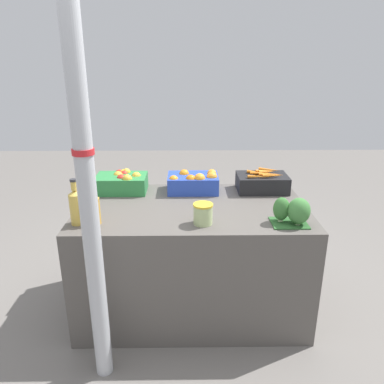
% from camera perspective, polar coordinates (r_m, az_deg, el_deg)
% --- Properties ---
extents(ground_plane, '(10.00, 10.00, 0.00)m').
position_cam_1_polar(ground_plane, '(2.99, -0.00, -16.60)').
color(ground_plane, slate).
extents(market_table, '(1.57, 0.93, 0.81)m').
position_cam_1_polar(market_table, '(2.77, -0.00, -9.86)').
color(market_table, '#56514C').
rests_on(market_table, ground_plane).
extents(support_pole, '(0.11, 0.11, 2.49)m').
position_cam_1_polar(support_pole, '(1.91, -15.97, 2.89)').
color(support_pole, '#B7BABF').
rests_on(support_pole, ground_plane).
extents(apple_crate, '(0.38, 0.26, 0.16)m').
position_cam_1_polar(apple_crate, '(2.90, -10.60, 1.48)').
color(apple_crate, '#2D8442').
rests_on(apple_crate, market_table).
extents(orange_crate, '(0.38, 0.26, 0.16)m').
position_cam_1_polar(orange_crate, '(2.84, 0.25, 1.53)').
color(orange_crate, '#2847B7').
rests_on(orange_crate, market_table).
extents(carrot_crate, '(0.38, 0.26, 0.16)m').
position_cam_1_polar(carrot_crate, '(2.91, 10.66, 1.48)').
color(carrot_crate, black).
rests_on(carrot_crate, market_table).
extents(broccoli_pile, '(0.23, 0.18, 0.17)m').
position_cam_1_polar(broccoli_pile, '(2.36, 15.28, -2.93)').
color(broccoli_pile, '#2D602D').
rests_on(broccoli_pile, market_table).
extents(juice_bottle_golden, '(0.08, 0.08, 0.29)m').
position_cam_1_polar(juice_bottle_golden, '(2.38, -17.26, -2.01)').
color(juice_bottle_golden, gold).
rests_on(juice_bottle_golden, market_table).
extents(juice_bottle_amber, '(0.08, 0.08, 0.25)m').
position_cam_1_polar(juice_bottle_amber, '(2.35, -14.74, -2.38)').
color(juice_bottle_amber, gold).
rests_on(juice_bottle_amber, market_table).
extents(pickle_jar, '(0.12, 0.12, 0.13)m').
position_cam_1_polar(pickle_jar, '(2.29, 1.69, -3.34)').
color(pickle_jar, '#B2C684').
rests_on(pickle_jar, market_table).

